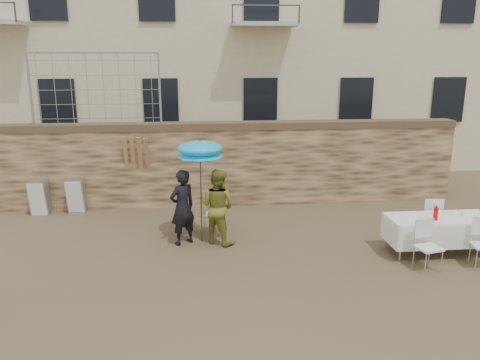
{
  "coord_description": "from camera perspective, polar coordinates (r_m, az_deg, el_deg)",
  "views": [
    {
      "loc": [
        -0.48,
        -7.26,
        3.92
      ],
      "look_at": [
        0.4,
        2.2,
        1.4
      ],
      "focal_mm": 35.0,
      "sensor_mm": 36.0,
      "label": 1
    }
  ],
  "objects": [
    {
      "name": "chain_link_fence",
      "position": [
        12.55,
        -17.18,
        10.46
      ],
      "size": [
        3.2,
        0.06,
        1.8
      ],
      "primitive_type": null,
      "color": "gray",
      "rests_on": "stone_wall"
    },
    {
      "name": "ground",
      "position": [
        8.27,
        -1.39,
        -13.46
      ],
      "size": [
        80.0,
        80.0,
        0.0
      ],
      "primitive_type": "plane",
      "color": "brown",
      "rests_on": "ground"
    },
    {
      "name": "table_chair_front_left",
      "position": [
        9.5,
        22.02,
        -7.52
      ],
      "size": [
        0.57,
        0.57,
        0.96
      ],
      "primitive_type": null,
      "rotation": [
        0.0,
        0.0,
        0.22
      ],
      "color": "white",
      "rests_on": "ground"
    },
    {
      "name": "wood_planks",
      "position": [
        12.5,
        -12.17,
        1.0
      ],
      "size": [
        0.7,
        0.2,
        2.0
      ],
      "primitive_type": null,
      "color": "#A37749",
      "rests_on": "ground"
    },
    {
      "name": "stone_wall",
      "position": [
        12.59,
        -2.99,
        1.89
      ],
      "size": [
        13.0,
        0.5,
        2.2
      ],
      "primitive_type": "cube",
      "color": "olive",
      "rests_on": "ground"
    },
    {
      "name": "table_chair_back",
      "position": [
        11.14,
        22.12,
        -4.26
      ],
      "size": [
        0.54,
        0.54,
        0.96
      ],
      "primitive_type": null,
      "rotation": [
        0.0,
        0.0,
        3.0
      ],
      "color": "white",
      "rests_on": "ground"
    },
    {
      "name": "man_suit",
      "position": [
        9.99,
        -7.03,
        -3.33
      ],
      "size": [
        0.72,
        0.66,
        1.64
      ],
      "primitive_type": "imported",
      "rotation": [
        0.0,
        0.0,
        3.75
      ],
      "color": "black",
      "rests_on": "ground"
    },
    {
      "name": "chair_stack_right",
      "position": [
        12.86,
        -19.17,
        -1.6
      ],
      "size": [
        0.46,
        0.47,
        0.92
      ],
      "primitive_type": null,
      "color": "white",
      "rests_on": "ground"
    },
    {
      "name": "couple_chair_right",
      "position": [
        10.62,
        -3.11,
        -4.06
      ],
      "size": [
        0.61,
        0.61,
        0.96
      ],
      "primitive_type": null,
      "rotation": [
        0.0,
        0.0,
        2.8
      ],
      "color": "white",
      "rests_on": "ground"
    },
    {
      "name": "woman_dress",
      "position": [
        10.0,
        -2.73,
        -3.24
      ],
      "size": [
        1.01,
        0.96,
        1.64
      ],
      "primitive_type": "imported",
      "rotation": [
        0.0,
        0.0,
        2.53
      ],
      "color": "#A7A633",
      "rests_on": "ground"
    },
    {
      "name": "banquet_table",
      "position": [
        10.31,
        23.26,
        -4.42
      ],
      "size": [
        2.1,
        0.85,
        0.78
      ],
      "color": "white",
      "rests_on": "ground"
    },
    {
      "name": "couple_chair_left",
      "position": [
        10.62,
        -6.9,
        -4.15
      ],
      "size": [
        0.53,
        0.53,
        0.96
      ],
      "primitive_type": null,
      "rotation": [
        0.0,
        0.0,
        3.26
      ],
      "color": "white",
      "rests_on": "ground"
    },
    {
      "name": "soda_bottle",
      "position": [
        10.04,
        22.76,
        -3.83
      ],
      "size": [
        0.09,
        0.09,
        0.26
      ],
      "primitive_type": "cylinder",
      "color": "red",
      "rests_on": "banquet_table"
    },
    {
      "name": "chair_stack_left",
      "position": [
        13.11,
        -22.99,
        -1.67
      ],
      "size": [
        0.46,
        0.55,
        0.92
      ],
      "primitive_type": null,
      "color": "white",
      "rests_on": "ground"
    },
    {
      "name": "umbrella",
      "position": [
        9.79,
        -4.89,
        3.48
      ],
      "size": [
        0.99,
        0.99,
        2.12
      ],
      "color": "#3F3F44",
      "rests_on": "ground"
    }
  ]
}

